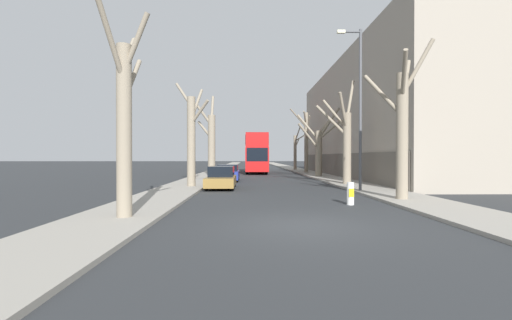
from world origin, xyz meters
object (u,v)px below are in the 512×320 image
(street_tree_left_2, at_px, (211,142))
(parked_car_1, at_px, (228,173))
(street_tree_left_0, at_px, (124,114))
(street_tree_right_1, at_px, (345,141))
(street_tree_right_3, at_px, (306,140))
(street_tree_left_1, at_px, (191,136))
(street_tree_right_0, at_px, (402,127))
(parked_car_0, at_px, (221,178))
(traffic_bollard, at_px, (350,194))
(street_tree_right_4, at_px, (296,151))
(lamp_post, at_px, (359,102))
(double_decker_bus, at_px, (256,152))
(street_tree_right_2, at_px, (319,147))

(street_tree_left_2, xyz_separation_m, parked_car_1, (2.01, -5.79, -2.84))
(street_tree_left_0, height_order, parked_car_1, street_tree_left_0)
(street_tree_right_1, distance_m, street_tree_right_3, 17.11)
(street_tree_left_1, distance_m, street_tree_right_0, 12.55)
(street_tree_right_1, xyz_separation_m, parked_car_0, (-8.43, -2.07, -2.46))
(street_tree_right_1, relative_size, traffic_bollard, 8.06)
(street_tree_right_0, xyz_separation_m, street_tree_right_1, (-0.05, 8.63, -0.18))
(parked_car_0, bearing_deg, street_tree_left_2, 99.12)
(street_tree_right_3, xyz_separation_m, parked_car_0, (-8.56, -19.16, -3.29))
(street_tree_right_4, distance_m, traffic_bollard, 35.80)
(parked_car_0, bearing_deg, parked_car_1, 90.00)
(street_tree_left_0, xyz_separation_m, lamp_post, (10.05, 8.24, 1.72))
(double_decker_bus, distance_m, traffic_bollard, 28.28)
(double_decker_bus, bearing_deg, street_tree_left_0, -98.78)
(street_tree_left_1, bearing_deg, parked_car_1, 72.82)
(street_tree_left_0, bearing_deg, street_tree_left_2, 89.59)
(street_tree_right_0, distance_m, parked_car_0, 11.04)
(street_tree_left_0, height_order, street_tree_left_2, street_tree_left_2)
(street_tree_right_0, distance_m, lamp_post, 4.45)
(parked_car_0, bearing_deg, street_tree_left_1, 167.55)
(street_tree_right_1, bearing_deg, street_tree_right_4, 89.74)
(lamp_post, bearing_deg, street_tree_right_4, 88.74)
(street_tree_left_0, height_order, street_tree_left_1, street_tree_left_1)
(street_tree_right_0, xyz_separation_m, double_decker_bus, (-5.84, 27.02, -0.66))
(street_tree_right_4, relative_size, traffic_bollard, 6.81)
(street_tree_right_0, relative_size, double_decker_bus, 0.67)
(street_tree_left_0, relative_size, street_tree_right_0, 0.98)
(street_tree_right_3, height_order, street_tree_right_4, street_tree_right_3)
(street_tree_right_3, distance_m, double_decker_bus, 6.20)
(street_tree_right_3, relative_size, parked_car_1, 1.75)
(parked_car_1, bearing_deg, street_tree_right_2, 28.50)
(double_decker_bus, height_order, parked_car_0, double_decker_bus)
(double_decker_bus, xyz_separation_m, parked_car_1, (-2.64, -13.74, -1.99))
(street_tree_left_2, xyz_separation_m, street_tree_right_0, (10.49, -19.07, -0.19))
(street_tree_right_3, distance_m, street_tree_right_4, 8.98)
(street_tree_left_0, relative_size, parked_car_1, 1.59)
(street_tree_right_1, bearing_deg, double_decker_bus, 107.48)
(street_tree_left_0, bearing_deg, street_tree_right_2, 64.21)
(street_tree_right_2, bearing_deg, street_tree_left_1, -133.75)
(street_tree_left_1, distance_m, street_tree_right_4, 29.57)
(street_tree_right_3, distance_m, lamp_post, 21.69)
(street_tree_left_1, distance_m, street_tree_right_2, 15.09)
(street_tree_right_4, distance_m, parked_car_1, 23.10)
(street_tree_left_0, bearing_deg, street_tree_right_0, 21.42)
(street_tree_right_0, height_order, traffic_bollard, street_tree_right_0)
(traffic_bollard, bearing_deg, street_tree_right_0, 20.99)
(street_tree_right_1, relative_size, parked_car_1, 1.72)
(lamp_post, bearing_deg, street_tree_left_0, -140.66)
(street_tree_right_2, relative_size, double_decker_bus, 0.63)
(street_tree_right_1, relative_size, parked_car_0, 1.75)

